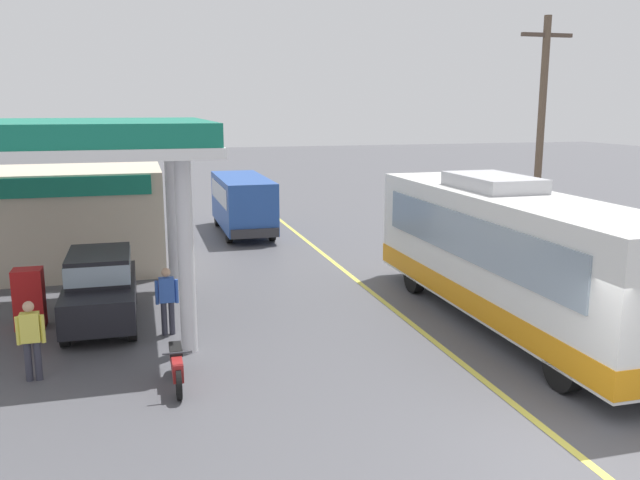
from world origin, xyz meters
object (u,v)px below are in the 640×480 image
at_px(car_at_pump, 100,284).
at_px(minibus_opposing_lane, 243,199).
at_px(pedestrian_by_shop, 31,336).
at_px(coach_bus_main, 510,258).
at_px(motorcycle_parked_forecourt, 177,365).
at_px(pedestrian_near_pump, 167,297).

height_order(car_at_pump, minibus_opposing_lane, minibus_opposing_lane).
distance_m(car_at_pump, pedestrian_by_shop, 3.64).
height_order(coach_bus_main, motorcycle_parked_forecourt, coach_bus_main).
bearing_deg(motorcycle_parked_forecourt, pedestrian_by_shop, 159.25).
relative_size(car_at_pump, motorcycle_parked_forecourt, 2.33).
bearing_deg(pedestrian_near_pump, car_at_pump, 139.22).
height_order(coach_bus_main, car_at_pump, coach_bus_main).
distance_m(minibus_opposing_lane, pedestrian_near_pump, 13.07).
bearing_deg(minibus_opposing_lane, motorcycle_parked_forecourt, -103.50).
height_order(coach_bus_main, pedestrian_near_pump, coach_bus_main).
xyz_separation_m(minibus_opposing_lane, pedestrian_by_shop, (-6.52, -14.58, -0.54)).
xyz_separation_m(coach_bus_main, minibus_opposing_lane, (-4.57, 13.94, -0.25)).
distance_m(coach_bus_main, car_at_pump, 10.34).
height_order(coach_bus_main, minibus_opposing_lane, coach_bus_main).
height_order(motorcycle_parked_forecourt, pedestrian_near_pump, pedestrian_near_pump).
relative_size(minibus_opposing_lane, pedestrian_near_pump, 3.69).
relative_size(car_at_pump, pedestrian_near_pump, 2.53).
bearing_deg(coach_bus_main, motorcycle_parked_forecourt, -168.55).
bearing_deg(pedestrian_near_pump, minibus_opposing_lane, 73.21).
relative_size(pedestrian_near_pump, pedestrian_by_shop, 1.00).
xyz_separation_m(pedestrian_near_pump, pedestrian_by_shop, (-2.75, -2.08, 0.00)).
distance_m(car_at_pump, pedestrian_near_pump, 2.10).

